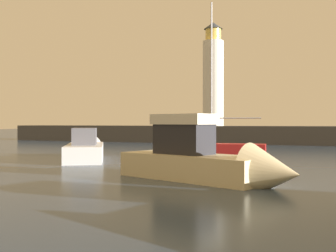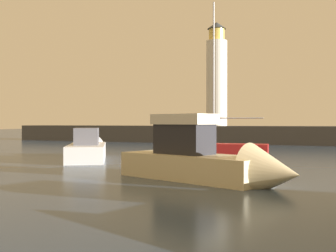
{
  "view_description": "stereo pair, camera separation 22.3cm",
  "coord_description": "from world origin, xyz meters",
  "px_view_note": "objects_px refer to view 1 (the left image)",
  "views": [
    {
      "loc": [
        4.82,
        -1.4,
        2.56
      ],
      "look_at": [
        -1.34,
        15.0,
        2.41
      ],
      "focal_mm": 43.4,
      "sensor_mm": 36.0,
      "label": 1
    },
    {
      "loc": [
        5.03,
        -1.32,
        2.56
      ],
      "look_at": [
        -1.34,
        15.0,
        2.41
      ],
      "focal_mm": 43.4,
      "sensor_mm": 36.0,
      "label": 2
    }
  ],
  "objects_px": {
    "motorboat_1": "(86,149)",
    "motorboat_4": "(212,161)",
    "sailboat_moored": "(220,149)",
    "lighthouse": "(213,77)"
  },
  "relations": [
    {
      "from": "motorboat_1",
      "to": "sailboat_moored",
      "type": "bearing_deg",
      "value": 28.31
    },
    {
      "from": "lighthouse",
      "to": "motorboat_1",
      "type": "xyz_separation_m",
      "value": [
        -2.89,
        -24.9,
        -7.58
      ]
    },
    {
      "from": "motorboat_1",
      "to": "motorboat_4",
      "type": "bearing_deg",
      "value": -34.59
    },
    {
      "from": "motorboat_4",
      "to": "sailboat_moored",
      "type": "xyz_separation_m",
      "value": [
        -2.53,
        12.28,
        -0.29
      ]
    },
    {
      "from": "lighthouse",
      "to": "motorboat_1",
      "type": "distance_m",
      "value": 26.19
    },
    {
      "from": "lighthouse",
      "to": "motorboat_4",
      "type": "distance_m",
      "value": 34.39
    },
    {
      "from": "motorboat_1",
      "to": "sailboat_moored",
      "type": "relative_size",
      "value": 0.73
    },
    {
      "from": "motorboat_4",
      "to": "sailboat_moored",
      "type": "distance_m",
      "value": 12.54
    },
    {
      "from": "lighthouse",
      "to": "sailboat_moored",
      "type": "height_order",
      "value": "lighthouse"
    },
    {
      "from": "motorboat_1",
      "to": "motorboat_4",
      "type": "distance_m",
      "value": 13.49
    }
  ]
}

